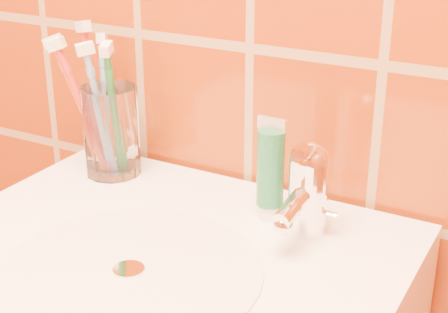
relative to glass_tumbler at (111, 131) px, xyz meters
The scene contains 9 objects.
glass_tumbler is the anchor object (origin of this frame).
toothpaste_tube 0.26m from the glass_tumbler, ahead, with size 0.04×0.03×0.14m.
faucet 0.32m from the glass_tumbler, ahead, with size 0.05×0.11×0.12m.
toothbrush_0 0.04m from the glass_tumbler, 94.66° to the right, with size 0.04×0.05×0.21m, color #769AD1, non-canonical shape.
toothbrush_1 0.04m from the glass_tumbler, 146.49° to the left, with size 0.05×0.06×0.20m, color #6E95C5, non-canonical shape.
toothbrush_2 0.05m from the glass_tumbler, behind, with size 0.06×0.04×0.23m, color red, non-canonical shape.
toothbrush_3 0.04m from the glass_tumbler, 34.38° to the right, with size 0.04×0.05×0.21m, color #1F7434, non-canonical shape.
toothbrush_4 0.05m from the glass_tumbler, 151.08° to the right, with size 0.10×0.04×0.21m, color orange, non-canonical shape.
toothbrush_5 0.05m from the glass_tumbler, 143.29° to the right, with size 0.09×0.05×0.21m, color red, non-canonical shape.
Camera 1 is at (0.41, 0.39, 1.26)m, focal length 55.00 mm.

